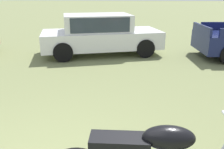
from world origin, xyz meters
name	(u,v)px	position (x,y,z in m)	size (l,w,h in m)	color
car_white	(100,32)	(-0.14, 6.62, 0.80)	(4.52, 2.83, 1.43)	silver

